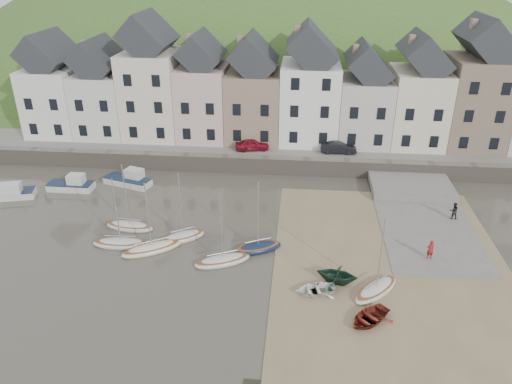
# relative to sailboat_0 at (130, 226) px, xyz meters

# --- Properties ---
(ground) EXTENTS (160.00, 160.00, 0.00)m
(ground) POSITION_rel_sailboat_0_xyz_m (10.90, -3.79, -0.26)
(ground) COLOR #484238
(ground) RESTS_ON ground
(quay_land) EXTENTS (90.00, 30.00, 1.50)m
(quay_land) POSITION_rel_sailboat_0_xyz_m (10.90, 28.21, 0.49)
(quay_land) COLOR #3B5D25
(quay_land) RESTS_ON ground
(quay_street) EXTENTS (70.00, 7.00, 0.10)m
(quay_street) POSITION_rel_sailboat_0_xyz_m (10.90, 16.71, 1.29)
(quay_street) COLOR slate
(quay_street) RESTS_ON quay_land
(seawall) EXTENTS (70.00, 1.20, 1.80)m
(seawall) POSITION_rel_sailboat_0_xyz_m (10.90, 13.21, 0.64)
(seawall) COLOR slate
(seawall) RESTS_ON ground
(beach) EXTENTS (18.00, 26.00, 0.06)m
(beach) POSITION_rel_sailboat_0_xyz_m (21.90, -3.79, -0.23)
(beach) COLOR #7D6A4C
(beach) RESTS_ON ground
(slipway) EXTENTS (8.00, 18.00, 0.12)m
(slipway) POSITION_rel_sailboat_0_xyz_m (25.90, 4.21, -0.20)
(slipway) COLOR slate
(slipway) RESTS_ON ground
(hillside) EXTENTS (134.40, 84.00, 84.00)m
(hillside) POSITION_rel_sailboat_0_xyz_m (5.91, 56.21, -18.26)
(hillside) COLOR #3B5D25
(hillside) RESTS_ON ground
(townhouse_terrace) EXTENTS (61.05, 8.00, 13.93)m
(townhouse_terrace) POSITION_rel_sailboat_0_xyz_m (12.66, 20.21, 7.06)
(townhouse_terrace) COLOR silver
(townhouse_terrace) RESTS_ON quay_land
(sailboat_0) EXTENTS (4.50, 2.04, 6.32)m
(sailboat_0) POSITION_rel_sailboat_0_xyz_m (0.00, 0.00, 0.00)
(sailboat_0) COLOR silver
(sailboat_0) RESTS_ON ground
(sailboat_1) EXTENTS (4.77, 1.68, 6.32)m
(sailboat_1) POSITION_rel_sailboat_0_xyz_m (0.19, -2.78, -0.00)
(sailboat_1) COLOR silver
(sailboat_1) RESTS_ON ground
(sailboat_2) EXTENTS (5.02, 3.81, 6.32)m
(sailboat_2) POSITION_rel_sailboat_0_xyz_m (2.94, -3.33, -0.00)
(sailboat_2) COLOR beige
(sailboat_2) RESTS_ON ground
(sailboat_3) EXTENTS (3.98, 3.25, 6.32)m
(sailboat_3) POSITION_rel_sailboat_0_xyz_m (5.06, -1.29, 0.00)
(sailboat_3) COLOR silver
(sailboat_3) RESTS_ON ground
(sailboat_4) EXTENTS (4.68, 3.21, 6.32)m
(sailboat_4) POSITION_rel_sailboat_0_xyz_m (8.91, -4.47, -0.00)
(sailboat_4) COLOR silver
(sailboat_4) RESTS_ON ground
(sailboat_5) EXTENTS (4.25, 3.07, 6.32)m
(sailboat_5) POSITION_rel_sailboat_0_xyz_m (11.50, -2.38, 0.00)
(sailboat_5) COLOR #121F39
(sailboat_5) RESTS_ON ground
(sailboat_6) EXTENTS (4.13, 4.32, 6.32)m
(sailboat_6) POSITION_rel_sailboat_0_xyz_m (20.36, -7.05, -0.00)
(sailboat_6) COLOR silver
(sailboat_6) RESTS_ON ground
(motorboat_0) EXTENTS (4.57, 1.80, 1.70)m
(motorboat_0) POSITION_rel_sailboat_0_xyz_m (-8.29, 7.05, 0.32)
(motorboat_0) COLOR silver
(motorboat_0) RESTS_ON ground
(motorboat_1) EXTENTS (5.73, 3.11, 1.70)m
(motorboat_1) POSITION_rel_sailboat_0_xyz_m (-13.81, 4.57, 0.32)
(motorboat_1) COLOR silver
(motorboat_1) RESTS_ON ground
(motorboat_2) EXTENTS (5.30, 3.15, 1.70)m
(motorboat_2) POSITION_rel_sailboat_0_xyz_m (-2.90, 8.78, 0.32)
(motorboat_2) COLOR silver
(motorboat_2) RESTS_ON ground
(rowboat_white) EXTENTS (3.45, 2.86, 0.62)m
(rowboat_white) POSITION_rel_sailboat_0_xyz_m (16.06, -7.57, 0.10)
(rowboat_white) COLOR white
(rowboat_white) RESTS_ON beach
(rowboat_green) EXTENTS (3.42, 3.11, 1.55)m
(rowboat_green) POSITION_rel_sailboat_0_xyz_m (17.61, -6.27, 0.57)
(rowboat_green) COLOR #163323
(rowboat_green) RESTS_ON beach
(rowboat_red) EXTENTS (3.92, 3.91, 0.67)m
(rowboat_red) POSITION_rel_sailboat_0_xyz_m (19.49, -10.26, 0.13)
(rowboat_red) COLOR maroon
(rowboat_red) RESTS_ON beach
(person_red) EXTENTS (0.67, 0.53, 1.62)m
(person_red) POSITION_rel_sailboat_0_xyz_m (25.02, -2.45, 0.67)
(person_red) COLOR maroon
(person_red) RESTS_ON slipway
(person_dark) EXTENTS (0.79, 0.62, 1.59)m
(person_dark) POSITION_rel_sailboat_0_xyz_m (28.56, 4.30, 0.65)
(person_dark) COLOR black
(person_dark) RESTS_ON slipway
(car_left) EXTENTS (3.99, 2.28, 1.28)m
(car_left) POSITION_rel_sailboat_0_xyz_m (9.21, 15.71, 1.98)
(car_left) COLOR maroon
(car_left) RESTS_ON quay_street
(car_right) EXTENTS (3.94, 1.40, 1.29)m
(car_right) POSITION_rel_sailboat_0_xyz_m (18.86, 15.71, 1.98)
(car_right) COLOR black
(car_right) RESTS_ON quay_street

